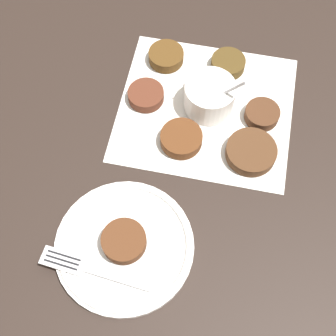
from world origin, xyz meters
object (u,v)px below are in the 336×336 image
sauce_bowl (209,97)px  fritter_on_plate (124,241)px  serving_plate (124,246)px  fork (84,267)px

sauce_bowl → fritter_on_plate: (0.07, 0.28, -0.00)m
serving_plate → fritter_on_plate: fritter_on_plate is taller
serving_plate → fritter_on_plate: (-0.00, -0.00, 0.02)m
sauce_bowl → fritter_on_plate: sauce_bowl is taller
serving_plate → fork: 0.07m
serving_plate → fritter_on_plate: size_ratio=3.15×
sauce_bowl → fritter_on_plate: bearing=75.2°
fork → serving_plate: bearing=-134.7°
sauce_bowl → fritter_on_plate: size_ratio=1.61×
sauce_bowl → serving_plate: 0.29m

